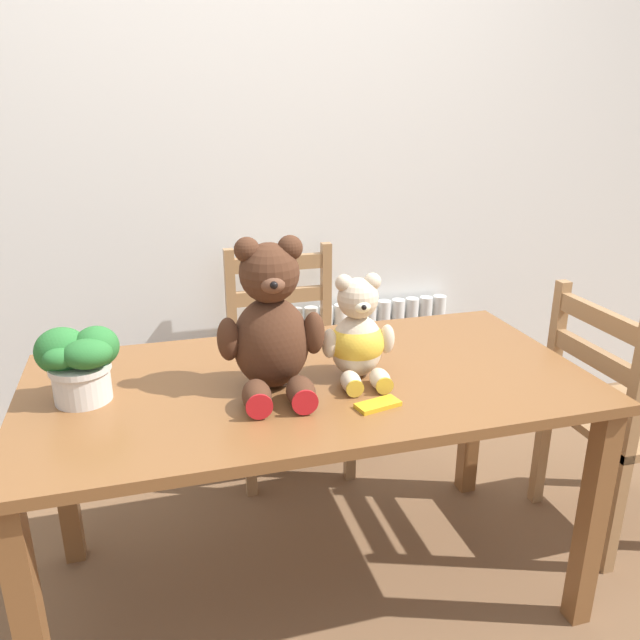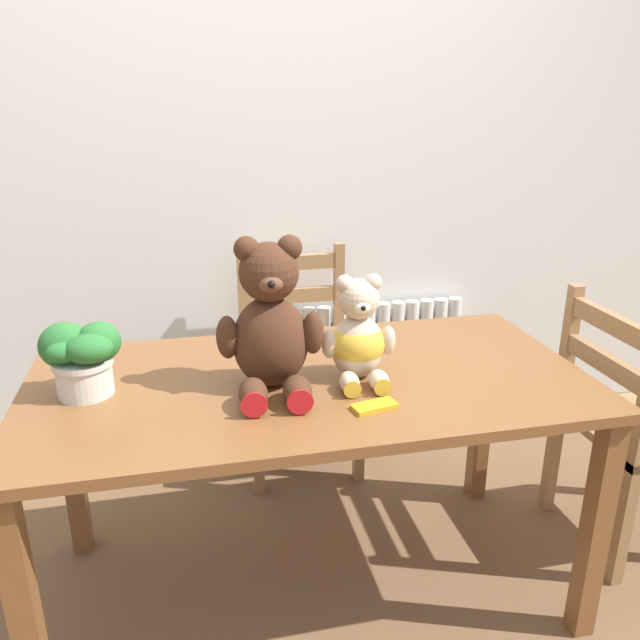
% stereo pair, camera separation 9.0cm
% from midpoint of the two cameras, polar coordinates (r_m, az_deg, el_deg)
% --- Properties ---
extents(wall_back, '(8.00, 0.04, 2.60)m').
position_cam_midpoint_polar(wall_back, '(2.61, -8.11, 15.66)').
color(wall_back, silver).
rests_on(wall_back, ground_plane).
extents(radiator, '(0.89, 0.10, 0.61)m').
position_cam_midpoint_polar(radiator, '(2.90, 2.25, -4.81)').
color(radiator, silver).
rests_on(radiator, ground_plane).
extents(dining_table, '(1.56, 0.79, 0.73)m').
position_cam_midpoint_polar(dining_table, '(1.80, -2.44, -7.99)').
color(dining_table, brown).
rests_on(dining_table, ground_plane).
extents(wooden_chair_behind, '(0.45, 0.39, 0.91)m').
position_cam_midpoint_polar(wooden_chair_behind, '(2.58, -4.02, -3.85)').
color(wooden_chair_behind, '#997047').
rests_on(wooden_chair_behind, ground_plane).
extents(wooden_chair_side, '(0.40, 0.43, 0.88)m').
position_cam_midpoint_polar(wooden_chair_side, '(2.36, 24.55, -8.07)').
color(wooden_chair_side, '#997047').
rests_on(wooden_chair_side, ground_plane).
extents(teddy_bear_left, '(0.29, 0.29, 0.41)m').
position_cam_midpoint_polar(teddy_bear_left, '(1.64, -6.04, -0.57)').
color(teddy_bear_left, '#472819').
rests_on(teddy_bear_left, dining_table).
extents(teddy_bear_right, '(0.21, 0.22, 0.30)m').
position_cam_midpoint_polar(teddy_bear_right, '(1.72, 1.97, -1.59)').
color(teddy_bear_right, beige).
rests_on(teddy_bear_right, dining_table).
extents(potted_plant, '(0.21, 0.17, 0.20)m').
position_cam_midpoint_polar(potted_plant, '(1.72, -22.54, -3.46)').
color(potted_plant, beige).
rests_on(potted_plant, dining_table).
extents(chocolate_bar, '(0.12, 0.08, 0.01)m').
position_cam_midpoint_polar(chocolate_bar, '(1.60, 3.70, -7.76)').
color(chocolate_bar, gold).
rests_on(chocolate_bar, dining_table).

